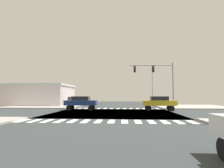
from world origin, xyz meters
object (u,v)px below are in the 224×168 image
at_px(street_lamp, 151,83).
at_px(bank_building, 35,95).
at_px(traffic_signal_mast, 156,75).
at_px(sedan_trailing_4, 81,102).
at_px(sedan_middle_5, 159,102).

bearing_deg(street_lamp, bank_building, -165.89).
height_order(traffic_signal_mast, sedan_trailing_4, traffic_signal_mast).
height_order(traffic_signal_mast, street_lamp, street_lamp).
relative_size(street_lamp, sedan_middle_5, 1.91).
bearing_deg(street_lamp, traffic_signal_mast, -95.08).
bearing_deg(sedan_middle_5, street_lamp, 174.91).
bearing_deg(traffic_signal_mast, bank_building, 160.70).
xyz_separation_m(street_lamp, bank_building, (-24.43, -6.14, -2.77)).
height_order(traffic_signal_mast, sedan_middle_5, traffic_signal_mast).
relative_size(traffic_signal_mast, sedan_trailing_4, 1.64).
distance_m(street_lamp, sedan_trailing_4, 21.96).
distance_m(bank_building, sedan_middle_5, 25.71).
xyz_separation_m(traffic_signal_mast, sedan_middle_5, (-0.33, -3.68, -4.09)).
bearing_deg(street_lamp, sedan_trailing_4, -124.03).
xyz_separation_m(traffic_signal_mast, sedan_trailing_4, (-10.84, -3.68, -4.09)).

